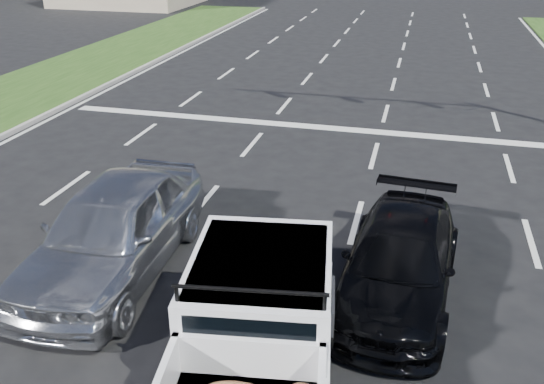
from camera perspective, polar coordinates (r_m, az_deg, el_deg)
The scene contains 5 objects.
ground at distance 9.47m, azimuth -5.58°, elevation -12.75°, with size 160.00×160.00×0.00m, color black.
road_markings at distance 14.97m, azimuth 2.90°, elevation 2.32°, with size 17.75×60.00×0.01m.
pickup_truck at distance 7.27m, azimuth -2.13°, elevation -16.70°, with size 2.72×5.63×2.02m.
silver_sedan at distance 10.64m, azimuth -15.44°, elevation -3.58°, with size 2.01×5.00×1.70m, color #B5B7BD.
black_coupe at distance 9.96m, azimuth 12.49°, elevation -6.72°, with size 1.80×4.44×1.29m, color black.
Camera 1 is at (2.74, -6.97, 5.79)m, focal length 38.00 mm.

